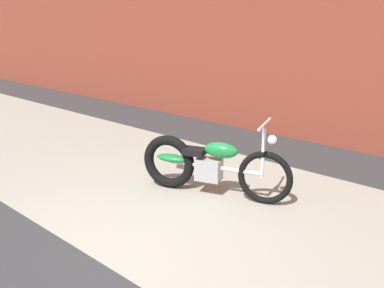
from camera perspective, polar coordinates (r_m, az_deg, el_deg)
ground_plane at (r=4.12m, az=-13.26°, el=-15.54°), size 80.00×80.00×0.00m
sidewalk_slab at (r=5.18m, az=2.67°, el=-7.88°), size 36.00×3.50×0.01m
motorcycle_green at (r=5.24m, az=1.59°, el=-2.87°), size 1.94×0.85×1.03m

